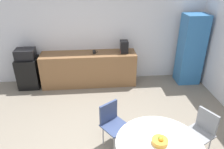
{
  "coord_description": "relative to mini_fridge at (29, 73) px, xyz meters",
  "views": [
    {
      "loc": [
        -0.06,
        -2.67,
        2.96
      ],
      "look_at": [
        0.3,
        1.27,
        0.95
      ],
      "focal_mm": 34.39,
      "sensor_mm": 36.0,
      "label": 1
    }
  ],
  "objects": [
    {
      "name": "wall_back",
      "position": [
        1.81,
        0.35,
        0.89
      ],
      "size": [
        6.0,
        0.1,
        2.6
      ],
      "primitive_type": "cube",
      "color": "silver",
      "rests_on": "ground_plane"
    },
    {
      "name": "counter_block",
      "position": [
        1.61,
        0.0,
        0.04
      ],
      "size": [
        2.52,
        0.6,
        0.9
      ],
      "primitive_type": "cube",
      "color": "brown",
      "rests_on": "ground_plane"
    },
    {
      "name": "mini_fridge",
      "position": [
        0.0,
        0.0,
        0.0
      ],
      "size": [
        0.54,
        0.54,
        0.81
      ],
      "primitive_type": "cube",
      "color": "black",
      "rests_on": "ground_plane"
    },
    {
      "name": "microwave",
      "position": [
        0.0,
        0.0,
        0.54
      ],
      "size": [
        0.48,
        0.38,
        0.26
      ],
      "primitive_type": "cube",
      "color": "black",
      "rests_on": "mini_fridge"
    },
    {
      "name": "locker_cabinet",
      "position": [
        4.36,
        -0.1,
        0.54
      ],
      "size": [
        0.6,
        0.5,
        1.89
      ],
      "primitive_type": "cube",
      "color": "#3372B2",
      "rests_on": "ground_plane"
    },
    {
      "name": "chair_gray",
      "position": [
        3.53,
        -2.66,
        0.11
      ],
      "size": [
        0.57,
        0.57,
        0.83
      ],
      "color": "silver",
      "rests_on": "ground_plane"
    },
    {
      "name": "chair_navy",
      "position": [
        2.03,
        -2.31,
        0.11
      ],
      "size": [
        0.58,
        0.58,
        0.83
      ],
      "color": "silver",
      "rests_on": "ground_plane"
    },
    {
      "name": "fruit_bowl",
      "position": [
        2.62,
        -3.15,
        0.38
      ],
      "size": [
        0.23,
        0.23,
        0.11
      ],
      "color": "gold",
      "rests_on": "round_table"
    },
    {
      "name": "mug_white",
      "position": [
        1.77,
        -0.03,
        0.54
      ],
      "size": [
        0.13,
        0.08,
        0.09
      ],
      "color": "black",
      "rests_on": "counter_block"
    },
    {
      "name": "mug_green",
      "position": [
        2.5,
        -0.04,
        0.54
      ],
      "size": [
        0.13,
        0.08,
        0.09
      ],
      "color": "#D84C4C",
      "rests_on": "counter_block"
    },
    {
      "name": "coffee_maker",
      "position": [
        2.56,
        0.0,
        0.65
      ],
      "size": [
        0.2,
        0.24,
        0.32
      ],
      "primitive_type": "cube",
      "color": "black",
      "rests_on": "counter_block"
    }
  ]
}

